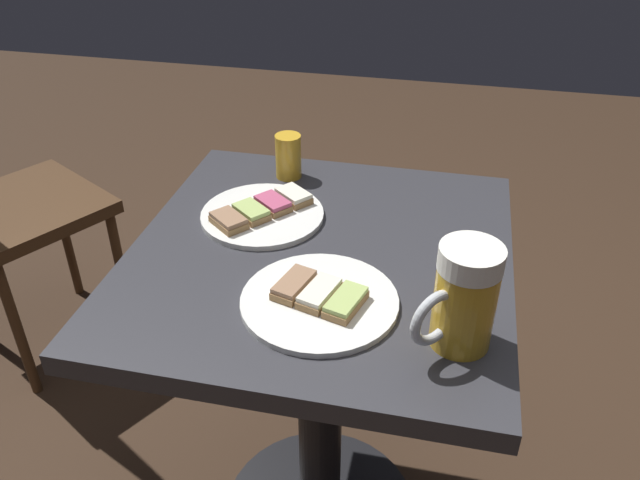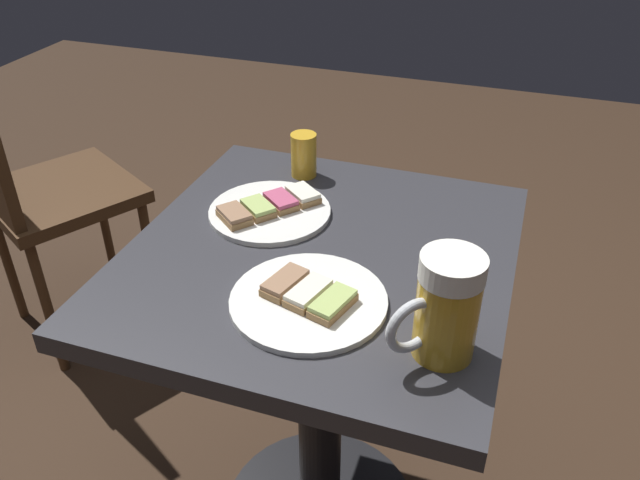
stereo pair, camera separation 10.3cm
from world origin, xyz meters
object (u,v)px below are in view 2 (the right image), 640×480
plate_far (270,210)px  beer_glass_small (304,155)px  plate_near (309,299)px  cafe_chair (31,179)px  beer_mug (445,308)px

plate_far → beer_glass_small: (0.01, 0.17, 0.04)m
plate_near → cafe_chair: bearing=153.0°
beer_mug → cafe_chair: (-1.19, 0.55, -0.29)m
plate_near → beer_glass_small: beer_glass_small is taller
plate_near → cafe_chair: 1.13m
plate_far → beer_mug: beer_mug is taller
beer_glass_small → plate_far: bearing=-92.1°
plate_far → beer_glass_small: beer_glass_small is taller
cafe_chair → plate_far: bearing=11.1°
plate_far → plate_near: bearing=-55.0°
plate_far → beer_glass_small: 0.17m
beer_mug → beer_glass_small: 0.56m
plate_far → cafe_chair: 0.90m
beer_mug → cafe_chair: 1.34m
plate_near → beer_mug: beer_mug is taller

